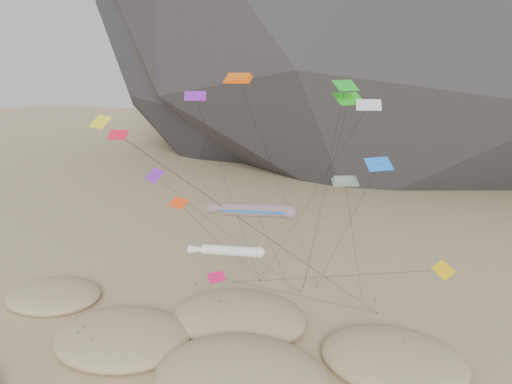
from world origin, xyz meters
TOP-DOWN VIEW (x-y plane):
  - dunes at (-1.61, 4.10)m, footprint 52.06×33.39m
  - dune_grass at (-0.50, 2.98)m, footprint 43.73×27.37m
  - kite_stakes at (2.08, 24.08)m, footprint 21.73×6.19m
  - rainbow_tube_kite at (1.58, 11.20)m, footprint 8.93×12.70m
  - white_tube_kite at (-0.90, 10.98)m, footprint 7.59×14.72m
  - orange_parafoil at (-1.87, 16.38)m, footprint 7.29×11.09m
  - multi_parafoil at (9.37, 12.91)m, footprint 2.39×11.45m
  - delta_kites at (2.07, 11.48)m, footprint 31.86×19.81m

SIDE VIEW (x-z plane):
  - kite_stakes at x=2.08m, z-range 0.00..0.30m
  - dunes at x=-1.61m, z-range -1.49..2.94m
  - dune_grass at x=-0.50m, z-range 0.07..1.56m
  - white_tube_kite at x=-0.90m, z-range 4.19..14.08m
  - rainbow_tube_kite at x=1.58m, z-range 6.11..20.32m
  - multi_parafoil at x=9.37m, z-range 7.68..24.26m
  - delta_kites at x=2.07m, z-range 5.69..30.20m
  - orange_parafoil at x=-1.87m, z-range 11.76..36.83m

